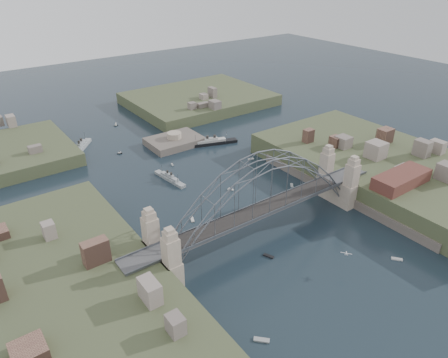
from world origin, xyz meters
TOP-DOWN VIEW (x-y plane):
  - ground at (0.00, 0.00)m, footprint 500.00×500.00m
  - bridge at (0.00, 0.00)m, footprint 84.00×13.80m
  - shore_west at (-57.32, 0.00)m, footprint 50.50×90.00m
  - shore_east at (57.32, 0.00)m, footprint 50.50×90.00m
  - headland_ne at (50.00, 110.00)m, footprint 70.00×55.00m
  - fort_island at (12.00, 70.00)m, footprint 22.00×16.00m
  - wharf_shed at (44.00, -14.00)m, footprint 20.00×8.00m
  - finger_pier at (39.00, -28.00)m, footprint 4.00×22.00m
  - naval_cruiser_near at (-5.30, 43.55)m, footprint 4.12×15.96m
  - naval_cruiser_far at (-21.66, 88.30)m, footprint 13.05×15.33m
  - ocean_liner at (24.54, 61.09)m, footprint 22.37×9.96m
  - aeroplane at (7.23, -23.99)m, footprint 1.86×2.36m
  - small_boat_a at (-12.23, 17.50)m, footprint 1.88×2.92m
  - small_boat_b at (7.99, 25.25)m, footprint 1.85×1.98m
  - small_boat_c at (-4.98, -9.03)m, footprint 1.98×3.03m
  - small_boat_d at (28.93, 39.84)m, footprint 2.45×1.19m
  - small_boat_e at (-34.63, 54.66)m, footprint 1.69×3.47m
  - small_boat_f at (1.31, 53.38)m, footprint 0.94×1.89m
  - small_boat_g at (21.47, -29.77)m, footprint 2.46×2.76m
  - small_boat_h at (-10.61, 74.98)m, footprint 2.00×0.90m
  - small_boat_i at (26.99, 15.12)m, footprint 2.27×2.60m
  - small_boat_j at (-24.25, -28.71)m, footprint 3.09×3.15m
  - small_boat_k at (0.64, 105.23)m, footprint 2.06×1.19m
  - small_boat_l at (-35.44, 27.63)m, footprint 2.05×2.57m

SIDE VIEW (x-z plane):
  - fort_island at x=12.00m, z-range -5.04..4.36m
  - ground at x=0.00m, z-range 0.00..0.00m
  - small_boat_a at x=-12.23m, z-range -0.08..0.38m
  - small_boat_c at x=-4.98m, z-range -0.08..0.38m
  - small_boat_d at x=28.93m, z-range -0.08..0.38m
  - small_boat_g at x=21.47m, z-range -0.08..0.38m
  - small_boat_i at x=26.99m, z-range -0.08..0.38m
  - small_boat_j at x=-24.25m, z-range -0.08..0.38m
  - small_boat_l at x=-35.44m, z-range -0.43..1.00m
  - small_boat_b at x=7.99m, z-range -0.42..1.00m
  - small_boat_h at x=-10.61m, z-range -0.42..1.00m
  - small_boat_f at x=1.31m, z-range -0.42..1.01m
  - finger_pier at x=39.00m, z-range 0.00..1.40m
  - small_boat_e at x=-34.63m, z-range -0.49..1.89m
  - naval_cruiser_near at x=-5.30m, z-range -1.64..3.11m
  - headland_ne at x=50.00m, z-range -4.00..5.50m
  - ocean_liner at x=24.54m, z-range -1.91..3.62m
  - naval_cruiser_far at x=-21.66m, z-range -2.06..3.93m
  - small_boat_k at x=0.64m, z-range -0.24..2.13m
  - shore_west at x=-57.32m, z-range -4.03..7.97m
  - shore_east at x=57.32m, z-range -4.03..7.97m
  - aeroplane at x=7.23m, z-range 4.71..5.12m
  - wharf_shed at x=44.00m, z-range 8.00..12.00m
  - bridge at x=0.00m, z-range 0.02..24.62m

